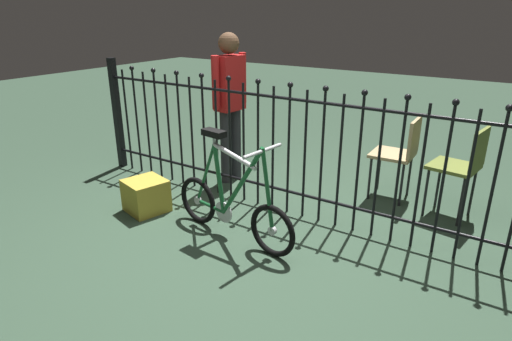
{
  "coord_description": "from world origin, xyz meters",
  "views": [
    {
      "loc": [
        1.65,
        -2.45,
        1.75
      ],
      "look_at": [
        -0.11,
        0.21,
        0.55
      ],
      "focal_mm": 30.32,
      "sensor_mm": 36.0,
      "label": 1
    }
  ],
  "objects_px": {
    "chair_olive": "(463,163)",
    "person_visitor": "(230,97)",
    "chair_tan": "(401,150)",
    "display_crate": "(146,195)",
    "bicycle": "(232,204)"
  },
  "relations": [
    {
      "from": "person_visitor",
      "to": "display_crate",
      "type": "relative_size",
      "value": 4.58
    },
    {
      "from": "chair_olive",
      "to": "person_visitor",
      "type": "relative_size",
      "value": 0.54
    },
    {
      "from": "bicycle",
      "to": "person_visitor",
      "type": "height_order",
      "value": "person_visitor"
    },
    {
      "from": "person_visitor",
      "to": "chair_olive",
      "type": "bearing_deg",
      "value": 9.14
    },
    {
      "from": "display_crate",
      "to": "chair_tan",
      "type": "bearing_deg",
      "value": 39.83
    },
    {
      "from": "chair_tan",
      "to": "person_visitor",
      "type": "relative_size",
      "value": 0.53
    },
    {
      "from": "chair_tan",
      "to": "display_crate",
      "type": "height_order",
      "value": "chair_tan"
    },
    {
      "from": "person_visitor",
      "to": "chair_tan",
      "type": "bearing_deg",
      "value": 16.2
    },
    {
      "from": "bicycle",
      "to": "display_crate",
      "type": "xyz_separation_m",
      "value": [
        -0.95,
        -0.03,
        -0.15
      ]
    },
    {
      "from": "chair_olive",
      "to": "bicycle",
      "type": "bearing_deg",
      "value": -136.25
    },
    {
      "from": "chair_olive",
      "to": "person_visitor",
      "type": "height_order",
      "value": "person_visitor"
    },
    {
      "from": "chair_olive",
      "to": "person_visitor",
      "type": "xyz_separation_m",
      "value": [
        -2.2,
        -0.35,
        0.39
      ]
    },
    {
      "from": "bicycle",
      "to": "person_visitor",
      "type": "distance_m",
      "value": 1.41
    },
    {
      "from": "chair_olive",
      "to": "person_visitor",
      "type": "bearing_deg",
      "value": -170.86
    },
    {
      "from": "chair_olive",
      "to": "display_crate",
      "type": "height_order",
      "value": "chair_olive"
    }
  ]
}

